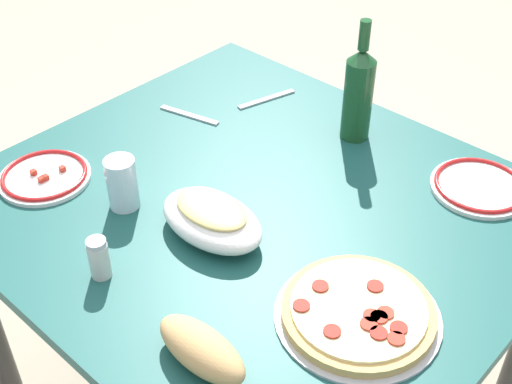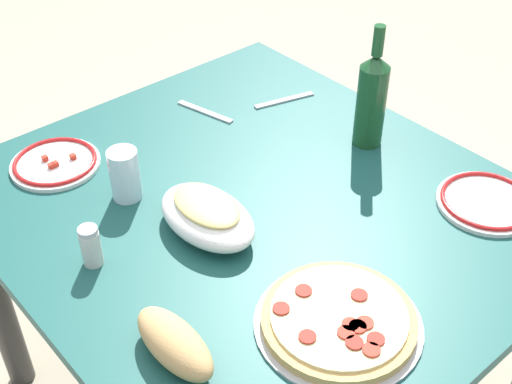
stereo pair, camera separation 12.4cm
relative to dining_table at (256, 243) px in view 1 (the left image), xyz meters
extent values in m
cube|color=#194C47|center=(0.00, 0.00, 0.10)|extent=(1.15, 1.03, 0.03)
cylinder|color=#33302D|center=(-0.52, 0.45, -0.26)|extent=(0.07, 0.07, 0.70)
cylinder|color=#B7B7BC|center=(0.35, -0.11, 0.12)|extent=(0.30, 0.30, 0.01)
cylinder|color=tan|center=(0.35, -0.11, 0.13)|extent=(0.27, 0.27, 0.02)
cylinder|color=beige|center=(0.35, -0.11, 0.14)|extent=(0.24, 0.24, 0.01)
cylinder|color=maroon|center=(0.43, -0.11, 0.15)|extent=(0.03, 0.03, 0.00)
cylinder|color=#B22D1E|center=(0.39, -0.11, 0.15)|extent=(0.03, 0.03, 0.00)
cylinder|color=#B22D1E|center=(0.39, -0.14, 0.15)|extent=(0.03, 0.03, 0.00)
cylinder|color=#B22D1E|center=(0.38, -0.12, 0.15)|extent=(0.03, 0.03, 0.00)
cylinder|color=maroon|center=(0.27, -0.12, 0.15)|extent=(0.03, 0.03, 0.00)
cylinder|color=maroon|center=(0.35, -0.19, 0.15)|extent=(0.03, 0.03, 0.00)
cylinder|color=maroon|center=(0.35, -0.06, 0.15)|extent=(0.03, 0.03, 0.00)
cylinder|color=maroon|center=(0.28, -0.18, 0.15)|extent=(0.03, 0.03, 0.00)
cylinder|color=maroon|center=(0.41, -0.14, 0.15)|extent=(0.03, 0.03, 0.00)
cylinder|color=#B22D1E|center=(0.44, -0.13, 0.15)|extent=(0.03, 0.03, 0.00)
cylinder|color=#B22D1E|center=(0.40, -0.10, 0.15)|extent=(0.03, 0.03, 0.00)
ellipsoid|color=white|center=(0.00, -0.13, 0.15)|extent=(0.24, 0.15, 0.07)
ellipsoid|color=#AD2819|center=(0.00, -0.13, 0.16)|extent=(0.20, 0.12, 0.03)
ellipsoid|color=#EACC75|center=(0.00, -0.13, 0.18)|extent=(0.17, 0.10, 0.02)
cylinder|color=#194723|center=(0.00, 0.35, 0.22)|extent=(0.07, 0.07, 0.20)
cone|color=#194723|center=(0.00, 0.35, 0.33)|extent=(0.07, 0.07, 0.03)
cylinder|color=#194723|center=(0.00, 0.35, 0.38)|extent=(0.03, 0.03, 0.07)
cylinder|color=silver|center=(-0.20, -0.19, 0.18)|extent=(0.07, 0.07, 0.12)
cylinder|color=white|center=(-0.41, -0.26, 0.12)|extent=(0.20, 0.20, 0.01)
torus|color=red|center=(-0.41, -0.26, 0.13)|extent=(0.19, 0.19, 0.01)
cube|color=#AD2819|center=(-0.39, -0.28, 0.13)|extent=(0.01, 0.01, 0.01)
cube|color=#AD2819|center=(-0.43, -0.27, 0.13)|extent=(0.01, 0.01, 0.01)
cube|color=#AD2819|center=(-0.39, -0.27, 0.13)|extent=(0.01, 0.01, 0.01)
cube|color=#AD2819|center=(-0.39, -0.22, 0.13)|extent=(0.01, 0.01, 0.01)
cylinder|color=white|center=(0.33, 0.37, 0.12)|extent=(0.21, 0.21, 0.01)
torus|color=red|center=(0.33, 0.37, 0.13)|extent=(0.20, 0.20, 0.01)
ellipsoid|color=tan|center=(0.22, -0.37, 0.15)|extent=(0.19, 0.08, 0.07)
cylinder|color=silver|center=(-0.07, -0.36, 0.15)|extent=(0.04, 0.04, 0.07)
cylinder|color=#B7B7BC|center=(-0.07, -0.36, 0.20)|extent=(0.04, 0.04, 0.01)
cube|color=#B7B7BC|center=(-0.36, 0.14, 0.12)|extent=(0.17, 0.06, 0.00)
cube|color=#B7B7BC|center=(-0.27, 0.34, 0.12)|extent=(0.06, 0.17, 0.00)
camera|label=1|loc=(0.77, -0.84, 1.05)|focal=48.06mm
camera|label=2|loc=(0.86, -0.75, 1.05)|focal=48.06mm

